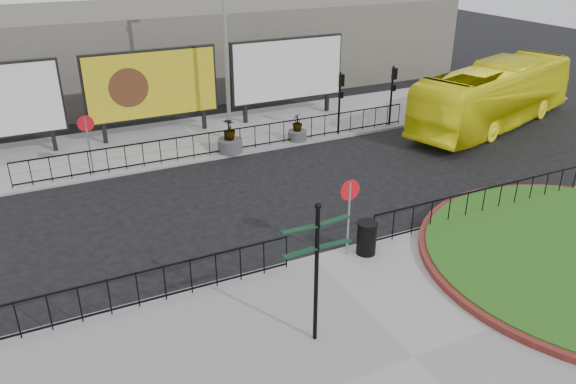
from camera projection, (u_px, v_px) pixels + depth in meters
ground at (312, 259)px, 17.13m from camera, size 90.00×90.00×0.00m
pavement_near at (413, 359)px, 13.04m from camera, size 30.00×10.00×0.12m
pavement_far at (193, 138)px, 26.87m from camera, size 44.00×6.00×0.12m
railing_near_left at (109, 297)px, 14.22m from camera, size 10.00×0.10×1.10m
railing_near_right at (483, 202)px, 19.19m from camera, size 9.00×0.10×1.10m
railing_far at (233, 140)px, 24.82m from camera, size 18.00×0.10×1.10m
speed_sign_far at (87, 132)px, 21.99m from camera, size 0.64×0.07×2.47m
speed_sign_near at (349, 201)px, 16.40m from camera, size 0.64×0.07×2.47m
billboard_mid at (152, 85)px, 25.99m from camera, size 6.20×0.31×4.10m
billboard_right at (288, 70)px, 28.77m from camera, size 6.20×0.31×4.10m
lamp_post at (226, 37)px, 24.64m from camera, size 0.74×0.18×9.23m
signal_pole_a at (340, 94)px, 26.43m from camera, size 0.22×0.26×3.00m
signal_pole_b at (393, 87)px, 27.62m from camera, size 0.22×0.26×3.00m
building_backdrop at (141, 50)px, 33.98m from camera, size 40.00×10.00×5.00m
fingerpost_sign at (317, 260)px, 12.68m from camera, size 1.72×0.29×3.66m
litter_bin at (367, 238)px, 16.98m from camera, size 0.64×0.64×1.05m
bus at (494, 95)px, 28.09m from camera, size 11.78×6.04×3.21m
planter_b at (230, 141)px, 24.88m from camera, size 1.09×1.09×1.54m
planter_c at (297, 131)px, 26.28m from camera, size 0.88×0.88×1.31m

